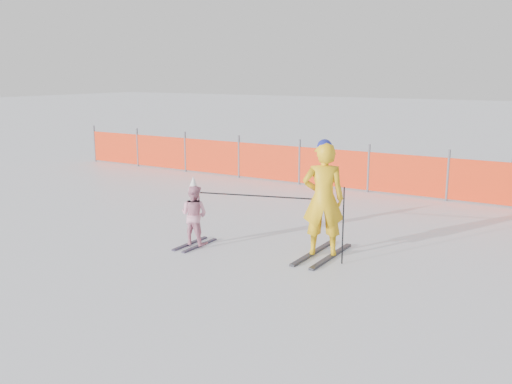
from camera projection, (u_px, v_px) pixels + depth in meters
ground at (241, 254)px, 9.75m from camera, size 120.00×120.00×0.00m
adult at (323, 199)px, 9.46m from camera, size 0.82×1.54×1.99m
child at (194, 214)px, 10.14m from camera, size 0.55×0.95×1.26m
ski_poles at (288, 207)px, 9.52m from camera, size 2.55×0.60×1.27m
safety_fence at (283, 163)px, 16.00m from camera, size 15.07×0.06×1.25m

